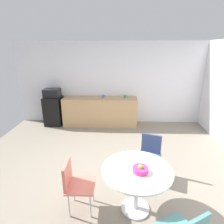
# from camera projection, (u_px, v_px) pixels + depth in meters

# --- Properties ---
(ground_plane) EXTENTS (6.00, 6.00, 0.00)m
(ground_plane) POSITION_uv_depth(u_px,v_px,m) (103.00, 177.00, 3.64)
(ground_plane) COLOR gray
(wall_back) EXTENTS (6.00, 0.10, 2.60)m
(wall_back) POSITION_uv_depth(u_px,v_px,m) (110.00, 83.00, 6.05)
(wall_back) COLOR silver
(wall_back) RESTS_ON ground_plane
(counter_block) EXTENTS (2.32, 0.60, 0.90)m
(counter_block) POSITION_uv_depth(u_px,v_px,m) (100.00, 111.00, 6.01)
(counter_block) COLOR tan
(counter_block) RESTS_ON ground_plane
(mini_fridge) EXTENTS (0.54, 0.54, 0.92)m
(mini_fridge) POSITION_uv_depth(u_px,v_px,m) (54.00, 111.00, 6.05)
(mini_fridge) COLOR black
(mini_fridge) RESTS_ON ground_plane
(microwave) EXTENTS (0.48, 0.38, 0.26)m
(microwave) POSITION_uv_depth(u_px,v_px,m) (52.00, 93.00, 5.86)
(microwave) COLOR black
(microwave) RESTS_ON mini_fridge
(round_table) EXTENTS (1.02, 1.02, 0.74)m
(round_table) POSITION_uv_depth(u_px,v_px,m) (137.00, 178.00, 2.74)
(round_table) COLOR silver
(round_table) RESTS_ON ground_plane
(chair_navy) EXTENTS (0.54, 0.54, 0.83)m
(chair_navy) POSITION_uv_depth(u_px,v_px,m) (150.00, 151.00, 3.57)
(chair_navy) COLOR silver
(chair_navy) RESTS_ON ground_plane
(chair_coral) EXTENTS (0.43, 0.43, 0.83)m
(chair_coral) POSITION_uv_depth(u_px,v_px,m) (74.00, 181.00, 2.77)
(chair_coral) COLOR silver
(chair_coral) RESTS_ON ground_plane
(fruit_bowl) EXTENTS (0.22, 0.22, 0.11)m
(fruit_bowl) POSITION_uv_depth(u_px,v_px,m) (140.00, 169.00, 2.61)
(fruit_bowl) COLOR #D8338C
(fruit_bowl) RESTS_ON round_table
(mug_white) EXTENTS (0.13, 0.08, 0.09)m
(mug_white) POSITION_uv_depth(u_px,v_px,m) (125.00, 96.00, 5.85)
(mug_white) COLOR #338C59
(mug_white) RESTS_ON counter_block
(mug_green) EXTENTS (0.13, 0.08, 0.09)m
(mug_green) POSITION_uv_depth(u_px,v_px,m) (103.00, 96.00, 5.86)
(mug_green) COLOR #3F66BF
(mug_green) RESTS_ON counter_block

